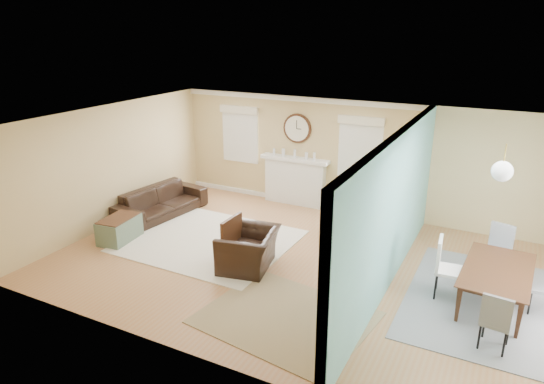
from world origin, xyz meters
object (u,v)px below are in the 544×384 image
object	(u,v)px
credenza	(389,230)
dining_table	(497,287)
eames_chair	(249,250)
green_chair	(354,210)
sofa	(161,202)

from	to	relation	value
credenza	dining_table	xyz separation A→B (m)	(2.00, -1.21, -0.09)
eames_chair	green_chair	bearing A→B (deg)	147.61
sofa	green_chair	size ratio (longest dim) A/B	2.94
sofa	dining_table	size ratio (longest dim) A/B	1.27
green_chair	dining_table	world-z (taller)	green_chair
sofa	eames_chair	world-z (taller)	eames_chair
credenza	dining_table	distance (m)	2.34
sofa	green_chair	xyz separation A→B (m)	(4.09, 1.47, 0.02)
dining_table	eames_chair	bearing A→B (deg)	102.73
eames_chair	dining_table	xyz separation A→B (m)	(4.04, 0.68, -0.05)
sofa	eames_chair	distance (m)	3.31
credenza	dining_table	world-z (taller)	credenza
eames_chair	sofa	bearing A→B (deg)	-124.78
green_chair	dining_table	distance (m)	3.66
eames_chair	dining_table	world-z (taller)	eames_chair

